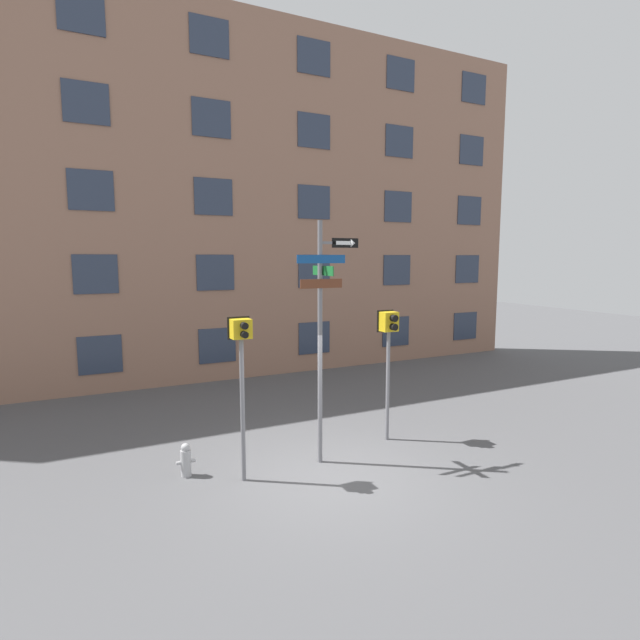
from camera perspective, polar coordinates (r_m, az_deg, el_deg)
name	(u,v)px	position (r m, az deg, el deg)	size (l,w,h in m)	color
ground_plane	(332,477)	(9.46, 1.40, -17.52)	(60.00, 60.00, 0.00)	#515154
building_facade	(211,198)	(16.40, -12.36, 13.48)	(24.00, 0.63, 11.59)	#936B56
street_sign_pole	(323,322)	(9.37, 0.34, -0.18)	(1.29, 0.83, 4.62)	slate
pedestrian_signal_left	(242,355)	(8.73, -8.96, -3.95)	(0.40, 0.40, 2.93)	slate
pedestrian_signal_right	(389,338)	(10.71, 7.86, -2.04)	(0.41, 0.40, 2.83)	slate
fire_hydrant	(186,460)	(9.69, -15.09, -15.21)	(0.35, 0.19, 0.62)	#A5A5A8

